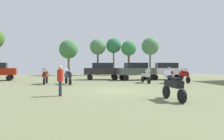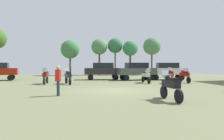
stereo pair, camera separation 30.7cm
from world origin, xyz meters
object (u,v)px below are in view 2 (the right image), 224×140
object	(u,v)px
tree_3	(152,46)
motorcycle_7	(184,75)
motorcycle_6	(46,76)
car_4	(103,70)
tree_2	(70,49)
tree_6	(115,46)
motorcycle_5	(170,86)
motorcycle_2	(146,76)
motorcycle_4	(68,76)
car_1	(167,70)
motorcycle_3	(171,76)
person_1	(58,78)
car_3	(136,70)
tree_4	(130,49)
tree_5	(99,47)

from	to	relation	value
tree_3	motorcycle_7	bearing A→B (deg)	-97.69
motorcycle_6	car_4	size ratio (longest dim) A/B	0.52
car_4	tree_2	distance (m)	12.72
tree_6	motorcycle_5	bearing A→B (deg)	-92.94
motorcycle_2	motorcycle_4	size ratio (longest dim) A/B	1.07
car_1	tree_3	bearing A→B (deg)	-1.52
motorcycle_3	person_1	xyz separation A→B (m)	(-9.56, -6.72, 0.25)
motorcycle_3	motorcycle_6	bearing A→B (deg)	-169.23
motorcycle_4	motorcycle_7	xyz separation A→B (m)	(11.26, 0.20, 0.00)
motorcycle_4	motorcycle_5	world-z (taller)	motorcycle_5
car_1	car_3	bearing A→B (deg)	101.21
tree_4	motorcycle_5	bearing A→B (deg)	-98.61
car_3	tree_6	distance (m)	13.88
motorcycle_5	car_4	world-z (taller)	car_4
motorcycle_2	car_4	bearing A→B (deg)	-58.35
motorcycle_3	tree_3	distance (m)	17.93
motorcycle_6	car_1	world-z (taller)	car_1
motorcycle_6	person_1	xyz separation A→B (m)	(2.04, -7.63, 0.24)
motorcycle_6	person_1	world-z (taller)	person_1
motorcycle_3	motorcycle_6	size ratio (longest dim) A/B	0.96
car_3	motorcycle_6	bearing A→B (deg)	104.46
car_4	tree_4	xyz separation A→B (m)	(5.86, 11.19, 3.46)
motorcycle_2	motorcycle_7	world-z (taller)	motorcycle_7
motorcycle_2	tree_5	world-z (taller)	tree_5
tree_4	tree_5	bearing A→B (deg)	172.49
car_4	tree_5	xyz separation A→B (m)	(0.45, 11.90, 3.73)
motorcycle_5	tree_2	bearing A→B (deg)	100.05
tree_2	tree_3	world-z (taller)	tree_3
person_1	motorcycle_7	bearing A→B (deg)	106.64
tree_4	tree_6	bearing A→B (deg)	161.64
motorcycle_7	car_3	world-z (taller)	car_3
motorcycle_4	tree_3	bearing A→B (deg)	34.37
motorcycle_2	tree_3	world-z (taller)	tree_3
motorcycle_6	tree_2	bearing A→B (deg)	-94.84
motorcycle_3	tree_2	size ratio (longest dim) A/B	0.36
person_1	tree_5	xyz separation A→B (m)	(4.11, 24.43, 3.91)
motorcycle_7	person_1	xyz separation A→B (m)	(-11.25, -7.36, 0.26)
motorcycle_2	person_1	xyz separation A→B (m)	(-7.32, -7.28, 0.27)
tree_5	tree_6	bearing A→B (deg)	2.74
car_4	tree_5	size ratio (longest dim) A/B	0.69
motorcycle_4	car_1	size ratio (longest dim) A/B	0.46
car_3	car_4	size ratio (longest dim) A/B	1.03
person_1	tree_5	distance (m)	25.08
tree_6	car_4	bearing A→B (deg)	-105.34
motorcycle_5	motorcycle_7	xyz separation A→B (m)	(5.66, 9.65, -0.00)
car_4	motorcycle_5	bearing A→B (deg)	-170.78
tree_4	motorcycle_2	bearing A→B (deg)	-97.63
tree_5	motorcycle_3	bearing A→B (deg)	-72.91
car_1	car_4	world-z (taller)	same
motorcycle_2	motorcycle_4	xyz separation A→B (m)	(-7.33, -0.12, 0.00)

